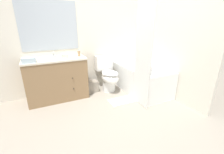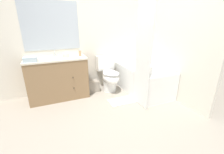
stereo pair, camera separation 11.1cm
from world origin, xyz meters
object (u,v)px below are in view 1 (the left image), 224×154
at_px(bath_towel_folded, 148,71).
at_px(wastebasket, 92,86).
at_px(bathtub, 141,78).
at_px(tissue_box, 65,56).
at_px(bath_mat, 123,101).
at_px(toilet, 108,75).
at_px(vanity_cabinet, 57,79).
at_px(soap_dispenser, 79,53).
at_px(sink_faucet, 53,55).
at_px(hand_towel_folded, 29,60).

bearing_deg(bath_towel_folded, wastebasket, 135.55).
xyz_separation_m(bathtub, tissue_box, (-1.56, 0.41, 0.59)).
distance_m(wastebasket, bath_mat, 0.81).
bearing_deg(toilet, vanity_cabinet, 175.48).
relative_size(tissue_box, soap_dispenser, 0.92).
bearing_deg(sink_faucet, vanity_cabinet, -90.00).
bearing_deg(bathtub, toilet, 153.28).
relative_size(hand_towel_folded, bath_towel_folded, 0.63).
height_order(sink_faucet, soap_dispenser, soap_dispenser).
height_order(bathtub, soap_dispenser, soap_dispenser).
bearing_deg(wastebasket, toilet, -13.21).
distance_m(wastebasket, tissue_box, 0.92).
bearing_deg(soap_dispenser, toilet, -7.69).
relative_size(vanity_cabinet, wastebasket, 4.64).
distance_m(toilet, bath_towel_folded, 0.95).
relative_size(sink_faucet, hand_towel_folded, 0.66).
bearing_deg(tissue_box, sink_faucet, 135.83).
xyz_separation_m(bathtub, hand_towel_folded, (-2.18, 0.27, 0.59)).
distance_m(vanity_cabinet, sink_faucet, 0.48).
bearing_deg(sink_faucet, bath_mat, -38.01).
bearing_deg(toilet, hand_towel_folded, -177.42).
bearing_deg(toilet, sink_faucet, 166.43).
bearing_deg(soap_dispenser, vanity_cabinet, 179.55).
bearing_deg(bath_mat, vanity_cabinet, 148.00).
relative_size(vanity_cabinet, toilet, 1.49).
bearing_deg(tissue_box, hand_towel_folded, -167.01).
xyz_separation_m(bathtub, wastebasket, (-1.03, 0.42, -0.16)).
bearing_deg(vanity_cabinet, tissue_box, -3.31).
xyz_separation_m(toilet, tissue_box, (-0.89, 0.07, 0.51)).
height_order(vanity_cabinet, bath_towel_folded, vanity_cabinet).
bearing_deg(wastebasket, bath_mat, -60.29).
xyz_separation_m(tissue_box, soap_dispenser, (0.28, 0.01, 0.02)).
relative_size(wastebasket, bath_mat, 0.45).
distance_m(soap_dispenser, bath_mat, 1.30).
height_order(vanity_cabinet, tissue_box, tissue_box).
distance_m(tissue_box, bath_mat, 1.45).
height_order(sink_faucet, toilet, sink_faucet).
bearing_deg(wastebasket, tissue_box, -178.89).
bearing_deg(bath_towel_folded, soap_dispenser, 142.74).
height_order(vanity_cabinet, toilet, vanity_cabinet).
height_order(bathtub, hand_towel_folded, hand_towel_folded).
height_order(vanity_cabinet, soap_dispenser, soap_dispenser).
height_order(wastebasket, bath_mat, wastebasket).
bearing_deg(soap_dispenser, hand_towel_folded, -170.55).
xyz_separation_m(wastebasket, tissue_box, (-0.53, -0.01, 0.75)).
bearing_deg(bathtub, bath_towel_folded, -111.39).
bearing_deg(sink_faucet, soap_dispenser, -20.66).
distance_m(toilet, bath_mat, 0.71).
xyz_separation_m(toilet, bath_towel_folded, (0.50, -0.76, 0.25)).
bearing_deg(sink_faucet, toilet, -13.57).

